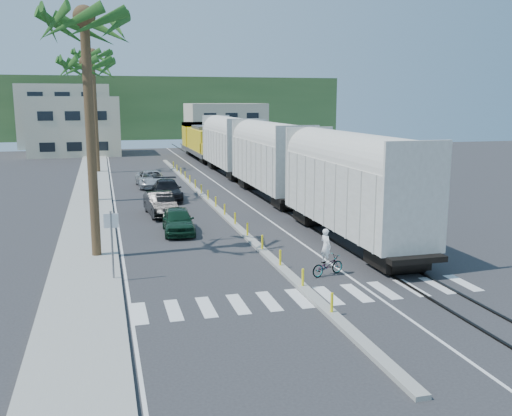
{
  "coord_description": "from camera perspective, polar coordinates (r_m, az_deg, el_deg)",
  "views": [
    {
      "loc": [
        -7.52,
        -21.63,
        7.45
      ],
      "look_at": [
        0.02,
        6.24,
        2.0
      ],
      "focal_mm": 40.0,
      "sensor_mm": 36.0,
      "label": 1
    }
  ],
  "objects": [
    {
      "name": "buildings",
      "position": [
        93.34,
        -14.6,
        8.46
      ],
      "size": [
        38.0,
        27.0,
        10.0
      ],
      "color": "#C0B899",
      "rests_on": "ground"
    },
    {
      "name": "rails",
      "position": [
        51.72,
        -0.96,
        2.44
      ],
      "size": [
        1.56,
        100.0,
        0.06
      ],
      "color": "black",
      "rests_on": "ground"
    },
    {
      "name": "cyclist",
      "position": [
        24.89,
        7.13,
        -5.27
      ],
      "size": [
        1.62,
        2.03,
        2.07
      ],
      "rotation": [
        0.0,
        0.0,
        1.91
      ],
      "color": "#9EA0A5",
      "rests_on": "ground"
    },
    {
      "name": "hillside",
      "position": [
        121.87,
        -11.76,
        9.79
      ],
      "size": [
        80.0,
        20.0,
        12.0
      ],
      "primitive_type": "cube",
      "color": "#385628",
      "rests_on": "ground"
    },
    {
      "name": "car_rear",
      "position": [
        50.63,
        -10.44,
        2.87
      ],
      "size": [
        2.71,
        5.32,
        1.44
      ],
      "primitive_type": "imported",
      "rotation": [
        0.0,
        0.0,
        0.03
      ],
      "color": "#B2B4B7",
      "rests_on": "ground"
    },
    {
      "name": "freight_train",
      "position": [
        49.72,
        -0.48,
        5.45
      ],
      "size": [
        3.0,
        60.94,
        5.85
      ],
      "color": "beige",
      "rests_on": "ground"
    },
    {
      "name": "lane_markings",
      "position": [
        47.52,
        -8.46,
        1.56
      ],
      "size": [
        9.42,
        90.0,
        0.01
      ],
      "color": "silver",
      "rests_on": "ground"
    },
    {
      "name": "palm_trees",
      "position": [
        44.46,
        -16.37,
        14.6
      ],
      "size": [
        3.5,
        37.2,
        13.75
      ],
      "color": "brown",
      "rests_on": "ground"
    },
    {
      "name": "car_third",
      "position": [
        43.79,
        -8.88,
        1.77
      ],
      "size": [
        2.53,
        5.38,
        1.51
      ],
      "primitive_type": "imported",
      "rotation": [
        0.0,
        0.0,
        -0.04
      ],
      "color": "black",
      "rests_on": "ground"
    },
    {
      "name": "car_second",
      "position": [
        37.98,
        -9.53,
        0.41
      ],
      "size": [
        2.36,
        4.9,
        1.53
      ],
      "primitive_type": "imported",
      "rotation": [
        0.0,
        0.0,
        0.08
      ],
      "color": "black",
      "rests_on": "ground"
    },
    {
      "name": "ground",
      "position": [
        24.08,
        3.87,
        -7.36
      ],
      "size": [
        140.0,
        140.0,
        0.0
      ],
      "primitive_type": "plane",
      "color": "#28282B",
      "rests_on": "ground"
    },
    {
      "name": "car_lead",
      "position": [
        32.78,
        -7.79,
        -1.25
      ],
      "size": [
        2.19,
        4.44,
        1.45
      ],
      "primitive_type": "imported",
      "rotation": [
        0.0,
        0.0,
        -0.06
      ],
      "color": "#10321F",
      "rests_on": "ground"
    },
    {
      "name": "sidewalk",
      "position": [
        47.22,
        -16.13,
        1.28
      ],
      "size": [
        3.0,
        90.0,
        0.15
      ],
      "primitive_type": "cube",
      "color": "gray",
      "rests_on": "ground"
    },
    {
      "name": "street_sign",
      "position": [
        24.26,
        -14.23,
        -2.7
      ],
      "size": [
        0.6,
        0.08,
        3.0
      ],
      "color": "slate",
      "rests_on": "ground"
    },
    {
      "name": "median",
      "position": [
        42.9,
        -4.81,
        0.77
      ],
      "size": [
        0.45,
        60.0,
        0.85
      ],
      "color": "gray",
      "rests_on": "ground"
    },
    {
      "name": "crosswalk",
      "position": [
        22.3,
        5.56,
        -8.87
      ],
      "size": [
        14.0,
        2.2,
        0.01
      ],
      "primitive_type": "cube",
      "color": "silver",
      "rests_on": "ground"
    }
  ]
}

